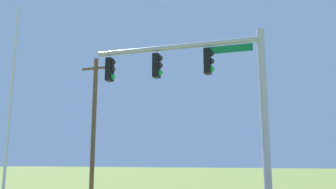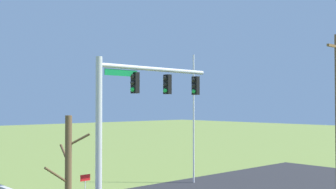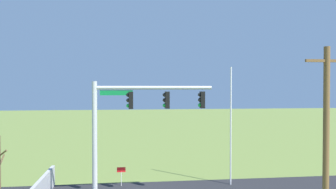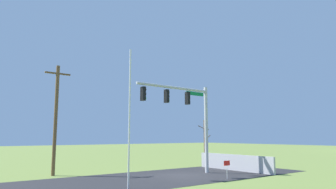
{
  "view_description": "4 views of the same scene",
  "coord_description": "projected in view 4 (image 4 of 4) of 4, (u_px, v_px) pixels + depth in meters",
  "views": [
    {
      "loc": [
        3.35,
        -12.59,
        2.07
      ],
      "look_at": [
        -0.73,
        -0.67,
        4.42
      ],
      "focal_mm": 37.42,
      "sensor_mm": 36.0,
      "label": 1
    },
    {
      "loc": [
        12.47,
        15.2,
        4.73
      ],
      "look_at": [
        -0.78,
        0.63,
        5.2
      ],
      "focal_mm": 45.28,
      "sensor_mm": 36.0,
      "label": 2
    },
    {
      "loc": [
        0.92,
        18.93,
        6.43
      ],
      "look_at": [
        -1.39,
        0.39,
        6.04
      ],
      "focal_mm": 36.37,
      "sensor_mm": 36.0,
      "label": 3
    },
    {
      "loc": [
        -14.44,
        -17.6,
        2.86
      ],
      "look_at": [
        -1.32,
        -0.16,
        5.84
      ],
      "focal_mm": 32.58,
      "sensor_mm": 36.0,
      "label": 4
    }
  ],
  "objects": [
    {
      "name": "ground_plane",
      "position": [
        181.0,
        176.0,
        22.15
      ],
      "size": [
        160.0,
        160.0,
        0.0
      ],
      "primitive_type": "plane",
      "color": "olive"
    },
    {
      "name": "road_surface",
      "position": [
        134.0,
        180.0,
        19.77
      ],
      "size": [
        28.0,
        8.0,
        0.01
      ],
      "primitive_type": "cube",
      "color": "#232326",
      "rests_on": "ground_plane"
    },
    {
      "name": "sidewalk_corner",
      "position": [
        216.0,
        172.0,
        24.31
      ],
      "size": [
        6.0,
        6.0,
        0.01
      ],
      "primitive_type": "cube",
      "color": "#B7B5AD",
      "rests_on": "ground_plane"
    },
    {
      "name": "retaining_fence",
      "position": [
        234.0,
        163.0,
        25.5
      ],
      "size": [
        0.2,
        7.73,
        1.31
      ],
      "primitive_type": "cube",
      "color": "#A8A8AD",
      "rests_on": "ground_plane"
    },
    {
      "name": "signal_mast",
      "position": [
        188.0,
        110.0,
        23.16
      ],
      "size": [
        6.73,
        0.5,
        6.77
      ],
      "color": "#B2B5BA",
      "rests_on": "ground_plane"
    },
    {
      "name": "flagpole",
      "position": [
        129.0,
        117.0,
        16.94
      ],
      "size": [
        0.1,
        0.1,
        7.78
      ],
      "primitive_type": "cylinder",
      "color": "silver",
      "rests_on": "ground_plane"
    },
    {
      "name": "utility_pole",
      "position": [
        56.0,
        117.0,
        22.64
      ],
      "size": [
        1.9,
        0.26,
        8.16
      ],
      "color": "brown",
      "rests_on": "ground_plane"
    },
    {
      "name": "bare_tree",
      "position": [
        205.0,
        142.0,
        29.33
      ],
      "size": [
        1.27,
        1.02,
        4.41
      ],
      "color": "brown",
      "rests_on": "ground_plane"
    },
    {
      "name": "open_sign",
      "position": [
        227.0,
        165.0,
        20.36
      ],
      "size": [
        0.56,
        0.04,
        1.22
      ],
      "color": "silver",
      "rests_on": "ground_plane"
    }
  ]
}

